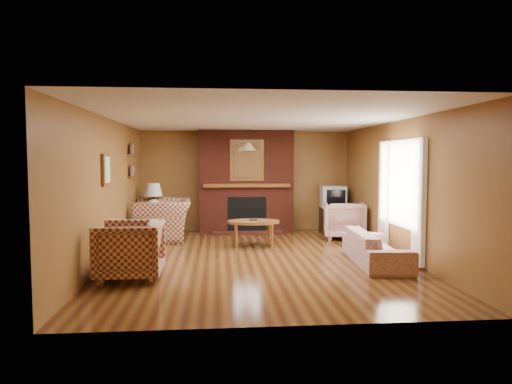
{
  "coord_description": "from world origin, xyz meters",
  "views": [
    {
      "loc": [
        -0.71,
        -7.77,
        1.7
      ],
      "look_at": [
        0.02,
        0.6,
        1.11
      ],
      "focal_mm": 32.0,
      "sensor_mm": 36.0,
      "label": 1
    }
  ],
  "objects": [
    {
      "name": "side_table",
      "position": [
        -2.1,
        2.45,
        0.26
      ],
      "size": [
        0.43,
        0.43,
        0.53
      ],
      "primitive_type": "cube",
      "rotation": [
        0.0,
        0.0,
        -0.07
      ],
      "color": "brown",
      "rests_on": "floor"
    },
    {
      "name": "tv_stand",
      "position": [
        2.05,
        2.8,
        0.29
      ],
      "size": [
        0.57,
        0.52,
        0.58
      ],
      "primitive_type": "cube",
      "rotation": [
        0.0,
        0.0,
        0.09
      ],
      "color": "black",
      "rests_on": "floor"
    },
    {
      "name": "table_lamp",
      "position": [
        -2.1,
        2.45,
        0.9
      ],
      "size": [
        0.4,
        0.4,
        0.66
      ],
      "color": "silver",
      "rests_on": "side_table"
    },
    {
      "name": "coffee_table",
      "position": [
        0.01,
        1.05,
        0.47
      ],
      "size": [
        1.02,
        0.63,
        0.54
      ],
      "color": "brown",
      "rests_on": "floor"
    },
    {
      "name": "fireplace",
      "position": [
        0.0,
        2.98,
        1.18
      ],
      "size": [
        2.2,
        0.82,
        2.4
      ],
      "color": "#531D12",
      "rests_on": "floor"
    },
    {
      "name": "plaid_armchair",
      "position": [
        -1.95,
        -1.2,
        0.42
      ],
      "size": [
        0.92,
        0.89,
        0.83
      ],
      "primitive_type": "imported",
      "rotation": [
        0.0,
        0.0,
        -1.57
      ],
      "color": "maroon",
      "rests_on": "floor"
    },
    {
      "name": "botanical_print",
      "position": [
        -2.47,
        -0.3,
        1.55
      ],
      "size": [
        0.05,
        0.4,
        0.5
      ],
      "color": "brown",
      "rests_on": "wall_left"
    },
    {
      "name": "ceiling",
      "position": [
        0.0,
        0.0,
        2.4
      ],
      "size": [
        6.5,
        6.5,
        0.0
      ],
      "primitive_type": "plane",
      "rotation": [
        3.14,
        0.0,
        0.0
      ],
      "color": "silver",
      "rests_on": "wall_back"
    },
    {
      "name": "wall_left",
      "position": [
        -2.5,
        0.0,
        1.2
      ],
      "size": [
        0.0,
        6.5,
        6.5
      ],
      "primitive_type": "plane",
      "rotation": [
        1.57,
        0.0,
        1.57
      ],
      "color": "brown",
      "rests_on": "floor"
    },
    {
      "name": "wall_right",
      "position": [
        2.5,
        0.0,
        1.2
      ],
      "size": [
        0.0,
        6.5,
        6.5
      ],
      "primitive_type": "plane",
      "rotation": [
        1.57,
        0.0,
        -1.57
      ],
      "color": "brown",
      "rests_on": "floor"
    },
    {
      "name": "pendant_light",
      "position": [
        0.0,
        2.3,
        2.0
      ],
      "size": [
        0.36,
        0.36,
        0.48
      ],
      "color": "black",
      "rests_on": "ceiling"
    },
    {
      "name": "wall_front",
      "position": [
        0.0,
        -3.25,
        1.2
      ],
      "size": [
        6.5,
        0.0,
        6.5
      ],
      "primitive_type": "plane",
      "rotation": [
        -1.57,
        0.0,
        0.0
      ],
      "color": "brown",
      "rests_on": "floor"
    },
    {
      "name": "crt_tv",
      "position": [
        2.05,
        2.79,
        0.83
      ],
      "size": [
        0.59,
        0.59,
        0.52
      ],
      "color": "#B0B2B8",
      "rests_on": "tv_stand"
    },
    {
      "name": "wall_back",
      "position": [
        0.0,
        3.25,
        1.2
      ],
      "size": [
        6.5,
        0.0,
        6.5
      ],
      "primitive_type": "plane",
      "rotation": [
        1.57,
        0.0,
        0.0
      ],
      "color": "brown",
      "rests_on": "floor"
    },
    {
      "name": "floral_sofa",
      "position": [
        1.9,
        -0.58,
        0.27
      ],
      "size": [
        0.85,
        1.9,
        0.54
      ],
      "primitive_type": "imported",
      "rotation": [
        0.0,
        0.0,
        1.5
      ],
      "color": "beige",
      "rests_on": "floor"
    },
    {
      "name": "plaid_loveseat",
      "position": [
        -1.85,
        2.06,
        0.43
      ],
      "size": [
        1.26,
        1.41,
        0.86
      ],
      "primitive_type": "imported",
      "rotation": [
        0.0,
        0.0,
        -1.49
      ],
      "color": "maroon",
      "rests_on": "floor"
    },
    {
      "name": "bookshelf",
      "position": [
        -2.44,
        1.9,
        1.67
      ],
      "size": [
        0.09,
        0.55,
        0.71
      ],
      "color": "brown",
      "rests_on": "wall_left"
    },
    {
      "name": "floor",
      "position": [
        0.0,
        0.0,
        0.0
      ],
      "size": [
        6.5,
        6.5,
        0.0
      ],
      "primitive_type": "plane",
      "color": "#421F0E",
      "rests_on": "ground"
    },
    {
      "name": "floral_armchair",
      "position": [
        2.06,
        1.84,
        0.4
      ],
      "size": [
        1.01,
        1.03,
        0.8
      ],
      "primitive_type": "imported",
      "rotation": [
        0.0,
        0.0,
        2.94
      ],
      "color": "beige",
      "rests_on": "floor"
    },
    {
      "name": "window_right",
      "position": [
        2.45,
        -0.2,
        1.13
      ],
      "size": [
        0.1,
        1.85,
        2.0
      ],
      "color": "silver",
      "rests_on": "wall_right"
    }
  ]
}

